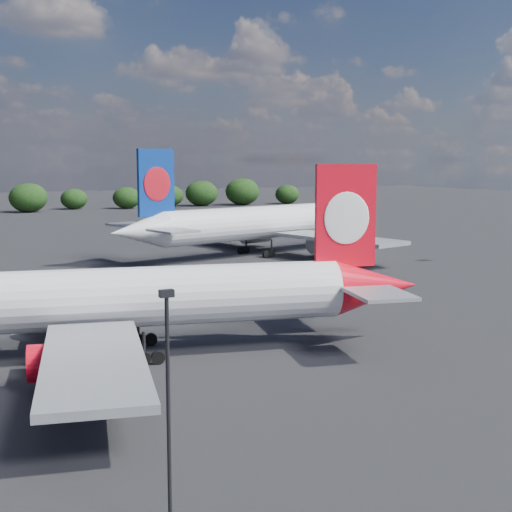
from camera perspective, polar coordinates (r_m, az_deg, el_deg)
name	(u,v)px	position (r m, az deg, el deg)	size (l,w,h in m)	color
qantas_airliner	(136,299)	(54.47, -9.54, -3.39)	(44.08, 42.13, 14.44)	white
china_southern_airliner	(260,224)	(110.65, 0.33, 2.61)	(49.33, 47.25, 16.28)	white
apron_lamp_post	(168,403)	(27.81, -7.03, -11.56)	(0.55, 0.30, 10.00)	black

